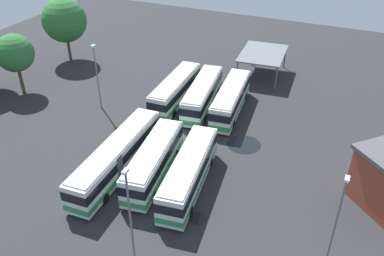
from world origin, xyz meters
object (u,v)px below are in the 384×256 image
object	(u,v)px
bus_row1_slot1	(202,94)
bus_row1_slot2	(176,90)
bus_row1_slot0	(231,99)
tree_east_edge	(64,20)
maintenance_shelter	(263,54)
lamp_post_near_entrance	(130,217)
bus_row0_slot0	(189,172)
lamp_post_mid_lot	(334,229)
bus_row0_slot1	(154,161)
bus_row0_slot2	(117,157)
tree_northwest	(15,53)
lamp_post_far_corner	(97,74)

from	to	relation	value
bus_row1_slot1	bus_row1_slot2	xyz separation A→B (m)	(-0.25, 3.57, 0.00)
bus_row1_slot0	tree_east_edge	world-z (taller)	tree_east_edge
maintenance_shelter	lamp_post_near_entrance	bearing A→B (deg)	-178.77
bus_row0_slot0	bus_row1_slot0	xyz separation A→B (m)	(14.92, 1.29, -0.00)
bus_row1_slot2	tree_east_edge	size ratio (longest dim) A/B	1.21
bus_row0_slot0	lamp_post_mid_lot	bearing A→B (deg)	-112.38
bus_row0_slot1	bus_row0_slot2	world-z (taller)	same
tree_east_edge	bus_row1_slot2	bearing A→B (deg)	-105.49
maintenance_shelter	lamp_post_mid_lot	bearing A→B (deg)	-156.73
bus_row0_slot2	tree_northwest	bearing A→B (deg)	65.82
bus_row1_slot0	lamp_post_far_corner	xyz separation A→B (m)	(-5.52, 15.17, 2.73)
lamp_post_far_corner	lamp_post_near_entrance	world-z (taller)	lamp_post_near_entrance
lamp_post_mid_lot	bus_row1_slot1	bearing A→B (deg)	41.86
bus_row0_slot2	lamp_post_near_entrance	size ratio (longest dim) A/B	1.59
bus_row1_slot1	lamp_post_far_corner	distance (m)	12.99
maintenance_shelter	lamp_post_far_corner	distance (m)	23.46
bus_row0_slot1	maintenance_shelter	world-z (taller)	maintenance_shelter
bus_row1_slot0	bus_row1_slot2	size ratio (longest dim) A/B	1.00
maintenance_shelter	lamp_post_near_entrance	xyz separation A→B (m)	(-36.62, -0.79, 1.65)
maintenance_shelter	tree_east_edge	distance (m)	29.87
bus_row0_slot0	bus_row0_slot2	world-z (taller)	same
bus_row1_slot0	bus_row1_slot1	distance (m)	3.62
bus_row0_slot2	lamp_post_near_entrance	bearing A→B (deg)	-140.92
maintenance_shelter	tree_east_edge	size ratio (longest dim) A/B	0.92
tree_northwest	bus_row1_slot2	bearing A→B (deg)	-74.27
bus_row0_slot2	lamp_post_mid_lot	world-z (taller)	lamp_post_mid_lot
lamp_post_mid_lot	bus_row0_slot0	bearing A→B (deg)	67.62
maintenance_shelter	lamp_post_near_entrance	size ratio (longest dim) A/B	0.98
bus_row0_slot2	bus_row1_slot2	distance (m)	15.18
bus_row1_slot1	lamp_post_mid_lot	bearing A→B (deg)	-138.14
bus_row0_slot0	bus_row0_slot1	world-z (taller)	same
lamp_post_far_corner	lamp_post_mid_lot	distance (m)	33.00
bus_row1_slot1	tree_northwest	size ratio (longest dim) A/B	1.46
lamp_post_far_corner	maintenance_shelter	bearing A→B (deg)	-41.91
bus_row1_slot1	tree_northwest	xyz separation A→B (m)	(-5.89, 23.61, 3.69)
bus_row0_slot2	lamp_post_near_entrance	world-z (taller)	lamp_post_near_entrance
bus_row0_slot2	bus_row1_slot1	bearing A→B (deg)	-9.12
bus_row0_slot2	bus_row1_slot2	size ratio (longest dim) A/B	1.24
lamp_post_far_corner	bus_row0_slot1	bearing A→B (deg)	-126.13
bus_row0_slot2	bus_row1_slot2	world-z (taller)	same
bus_row1_slot1	bus_row1_slot0	bearing A→B (deg)	-85.64
bus_row1_slot1	lamp_post_far_corner	xyz separation A→B (m)	(-5.24, 11.56, 2.73)
tree_northwest	lamp_post_far_corner	bearing A→B (deg)	-86.94
bus_row0_slot1	bus_row1_slot0	bearing A→B (deg)	-9.63
bus_row0_slot2	tree_east_edge	distance (m)	31.09
bus_row0_slot1	bus_row1_slot0	world-z (taller)	same
bus_row0_slot2	bus_row1_slot0	distance (m)	16.80
bus_row1_slot2	tree_northwest	xyz separation A→B (m)	(-5.64, 20.04, 3.69)
lamp_post_mid_lot	tree_northwest	size ratio (longest dim) A/B	1.19
tree_northwest	bus_row1_slot1	bearing A→B (deg)	-75.99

